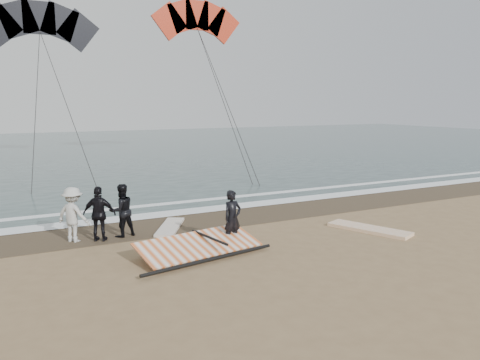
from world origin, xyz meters
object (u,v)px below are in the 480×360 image
(board_white, at_px, (369,229))
(board_cream, at_px, (170,227))
(man_main, at_px, (232,218))
(sail_rig, at_px, (195,247))

(board_white, bearing_deg, board_cream, 128.21)
(man_main, relative_size, board_cream, 0.72)
(board_white, height_order, board_cream, board_white)
(board_white, distance_m, board_cream, 6.48)
(board_cream, bearing_deg, sail_rig, -65.37)
(man_main, xyz_separation_m, board_cream, (-1.03, 2.56, -0.76))
(board_cream, bearing_deg, board_white, -0.09)
(man_main, distance_m, board_cream, 2.86)
(man_main, bearing_deg, board_white, -19.74)
(board_cream, distance_m, sail_rig, 2.83)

